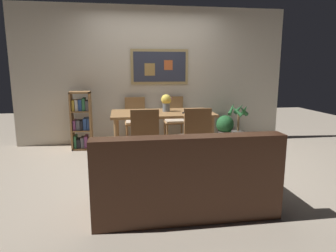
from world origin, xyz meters
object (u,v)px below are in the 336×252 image
at_px(potted_ivy, 225,127).
at_px(tv_remote, 185,112).
at_px(flower_vase, 166,102).
at_px(leather_couch, 183,181).
at_px(dining_chair_near_right, 196,133).
at_px(potted_palm, 238,128).
at_px(dining_table, 162,117).
at_px(dining_chair_near_left, 144,135).
at_px(bookshelf, 82,122).
at_px(dining_chair_far_left, 135,117).
at_px(dining_chair_far_right, 174,116).

height_order(potted_ivy, tv_remote, tv_remote).
height_order(potted_ivy, flower_vase, flower_vase).
bearing_deg(potted_ivy, leather_couch, -117.09).
relative_size(dining_chair_near_right, potted_palm, 1.13).
bearing_deg(potted_palm, flower_vase, -162.62).
xyz_separation_m(dining_table, flower_vase, (0.08, 0.07, 0.25)).
height_order(dining_chair_near_left, potted_ivy, dining_chair_near_left).
relative_size(dining_chair_near_left, dining_chair_near_right, 1.00).
distance_m(dining_table, potted_palm, 1.67).
height_order(dining_chair_near_left, bookshelf, bookshelf).
relative_size(dining_table, tv_remote, 10.70).
height_order(dining_chair_far_left, bookshelf, bookshelf).
height_order(dining_chair_far_right, bookshelf, bookshelf).
relative_size(flower_vase, tv_remote, 1.83).
height_order(dining_chair_far_right, tv_remote, dining_chair_far_right).
distance_m(bookshelf, tv_remote, 1.92).
height_order(leather_couch, flower_vase, flower_vase).
distance_m(dining_chair_near_left, dining_chair_far_right, 1.74).
xyz_separation_m(leather_couch, tv_remote, (0.41, 1.84, 0.44)).
bearing_deg(dining_chair_near_right, dining_chair_near_left, -179.39).
height_order(dining_chair_near_left, dining_chair_far_right, same).
bearing_deg(dining_table, bookshelf, 155.38).
distance_m(potted_palm, flower_vase, 1.64).
distance_m(dining_table, potted_ivy, 1.65).
height_order(potted_palm, tv_remote, potted_palm).
xyz_separation_m(potted_palm, tv_remote, (-1.19, -0.69, 0.43)).
bearing_deg(dining_table, leather_couch, -91.56).
xyz_separation_m(dining_table, leather_couch, (-0.05, -2.00, -0.34)).
xyz_separation_m(dining_table, potted_ivy, (1.38, 0.81, -0.37)).
relative_size(dining_table, flower_vase, 5.83).
height_order(dining_chair_far_left, potted_ivy, dining_chair_far_left).
height_order(dining_chair_far_left, flower_vase, flower_vase).
relative_size(dining_table, dining_chair_near_left, 1.82).
bearing_deg(tv_remote, leather_couch, -102.58).
distance_m(dining_chair_far_right, dining_chair_near_right, 1.58).
bearing_deg(flower_vase, dining_table, -138.84).
distance_m(dining_chair_near_right, tv_remote, 0.68).
height_order(flower_vase, tv_remote, flower_vase).
bearing_deg(dining_chair_near_right, dining_chair_far_left, 116.80).
distance_m(dining_chair_near_left, bookshelf, 1.77).
relative_size(dining_table, leather_couch, 0.92).
distance_m(dining_chair_far_right, tv_remote, 0.96).
bearing_deg(potted_ivy, dining_chair_far_left, -178.16).
bearing_deg(leather_couch, bookshelf, 116.75).
relative_size(dining_table, dining_chair_near_right, 1.82).
distance_m(dining_chair_far_right, leather_couch, 2.82).
xyz_separation_m(dining_chair_far_right, potted_ivy, (1.04, 0.03, -0.26)).
bearing_deg(dining_chair_far_left, potted_ivy, 1.84).
bearing_deg(dining_chair_near_left, bookshelf, 125.44).
height_order(dining_chair_near_right, tv_remote, dining_chair_near_right).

